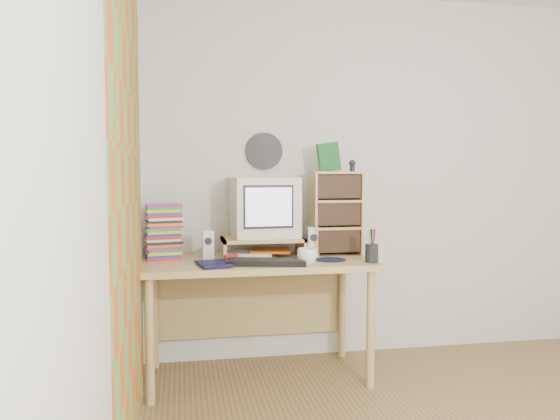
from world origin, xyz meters
name	(u,v)px	position (x,y,z in m)	size (l,w,h in m)	color
back_wall	(392,177)	(0.00, 1.75, 1.25)	(3.50, 3.50, 0.00)	silver
left_wall	(103,183)	(-1.75, 0.00, 1.25)	(3.50, 3.50, 0.00)	silver
curtain	(129,204)	(-1.71, 0.48, 1.15)	(2.20, 2.20, 0.00)	#BF4F1A
wall_disc	(264,151)	(-0.93, 1.73, 1.43)	(0.25, 0.25, 0.02)	black
desk	(256,278)	(-1.03, 1.44, 0.62)	(1.40, 0.70, 0.75)	tan
monitor_riser	(262,242)	(-0.98, 1.48, 0.84)	(0.52, 0.30, 0.12)	tan
crt_monitor	(265,207)	(-0.96, 1.53, 1.06)	(0.40, 0.40, 0.38)	beige
speaker_left	(208,245)	(-1.33, 1.42, 0.84)	(0.07, 0.07, 0.18)	silver
speaker_right	(312,241)	(-0.66, 1.45, 0.84)	(0.07, 0.07, 0.19)	silver
keyboard	(267,262)	(-1.00, 1.16, 0.77)	(0.46, 0.15, 0.03)	black
dvd_stack	(163,236)	(-1.60, 1.49, 0.90)	(0.21, 0.15, 0.29)	brown
cd_rack	(336,213)	(-0.49, 1.49, 1.02)	(0.33, 0.17, 0.54)	tan
mug	(307,256)	(-0.77, 1.14, 0.80)	(0.12, 0.12, 0.09)	white
diary	(199,263)	(-1.39, 1.17, 0.77)	(0.21, 0.16, 0.04)	#0E1036
mousepad	(330,260)	(-0.59, 1.26, 0.75)	(0.20, 0.20, 0.00)	#0F1634
pen_cup	(372,250)	(-0.38, 1.13, 0.83)	(0.08, 0.08, 0.16)	black
papers	(258,253)	(-1.00, 1.50, 0.77)	(0.29, 0.21, 0.04)	silver
red_box	(231,258)	(-1.20, 1.33, 0.77)	(0.08, 0.05, 0.04)	red
game_box	(329,157)	(-0.54, 1.50, 1.38)	(0.14, 0.03, 0.19)	#195827
webcam	(352,166)	(-0.39, 1.47, 1.33)	(0.05, 0.05, 0.08)	black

